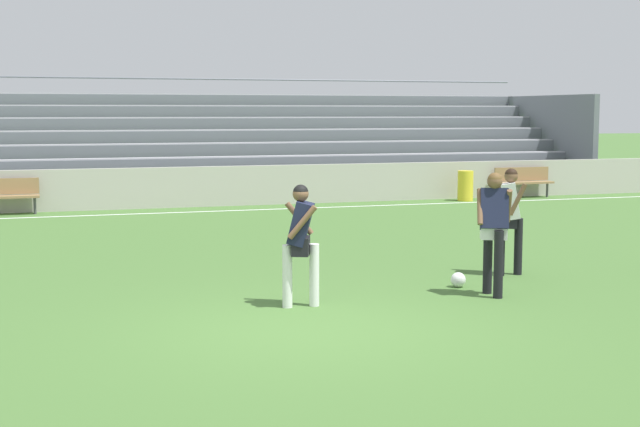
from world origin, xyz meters
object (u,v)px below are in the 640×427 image
bleacher_stand (225,141)px  player_dark_challenging (494,222)px  bench_centre_sideline (2,193)px  player_white_pressing_high (510,212)px  trash_bin (465,186)px  soccer_ball (458,280)px  bench_near_bin (523,179)px  player_dark_overlapping (301,235)px

bleacher_stand → player_dark_challenging: (0.21, -16.93, -0.60)m
bench_centre_sideline → player_white_pressing_high: size_ratio=1.07×
trash_bin → soccer_ball: 13.01m
player_dark_challenging → soccer_ball: player_dark_challenging is taller
trash_bin → player_dark_challenging: 13.56m
bench_centre_sideline → bench_near_bin: 14.70m
bench_near_bin → player_dark_challenging: bearing=-122.1°
player_dark_overlapping → soccer_ball: player_dark_overlapping is taller
bench_near_bin → trash_bin: (-2.10, -0.37, -0.11)m
bench_near_bin → soccer_ball: bearing=-124.2°
player_white_pressing_high → bleacher_stand: bearing=94.5°
player_dark_overlapping → trash_bin: bearing=54.7°
bleacher_stand → bench_near_bin: bleacher_stand is taller
bleacher_stand → soccer_ball: bleacher_stand is taller
bench_centre_sideline → soccer_ball: (6.61, -11.91, -0.44)m
bench_centre_sideline → bench_near_bin: same height
trash_bin → soccer_ball: trash_bin is taller
trash_bin → player_dark_overlapping: player_dark_overlapping is taller
trash_bin → player_white_pressing_high: 11.92m
trash_bin → player_dark_overlapping: size_ratio=0.54×
bench_centre_sideline → bleacher_stand: bearing=33.3°
bench_near_bin → soccer_ball: (-8.09, -11.91, -0.44)m
player_white_pressing_high → player_dark_challenging: (-1.03, -1.34, 0.03)m
trash_bin → soccer_ball: size_ratio=3.94×
bleacher_stand → bench_centre_sideline: 7.95m
trash_bin → player_white_pressing_high: (-4.79, -10.90, 0.57)m
bench_near_bin → soccer_ball: 14.40m
bench_near_bin → bleacher_stand: bearing=152.0°
bleacher_stand → trash_bin: (6.02, -4.69, -1.20)m
bench_near_bin → trash_bin: bench_near_bin is taller
player_dark_challenging → player_dark_overlapping: bearing=177.1°
trash_bin → player_dark_challenging: size_ratio=0.50×
bench_centre_sideline → player_dark_challenging: 14.32m
bench_centre_sideline → soccer_ball: bearing=-61.0°
bleacher_stand → player_dark_overlapping: bearing=-98.6°
trash_bin → player_white_pressing_high: player_white_pressing_high is taller
bench_centre_sideline → player_dark_overlapping: player_dark_overlapping is taller
bench_centre_sideline → player_dark_challenging: bearing=-61.7°
bench_centre_sideline → bench_near_bin: (14.70, 0.00, 0.00)m
bench_centre_sideline → player_dark_challenging: (6.78, -12.61, 0.49)m
bench_centre_sideline → player_dark_challenging: player_dark_challenging is taller
player_dark_overlapping → soccer_ball: bearing=12.3°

